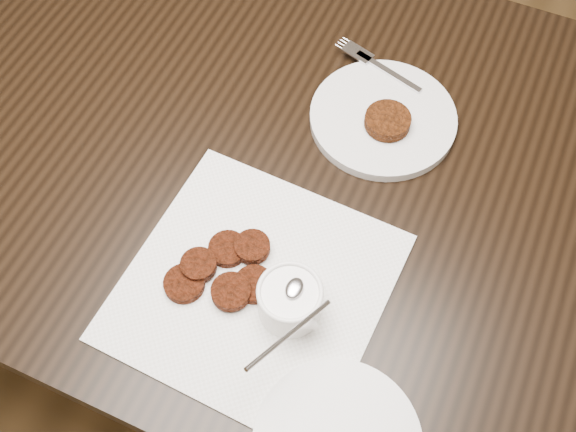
{
  "coord_description": "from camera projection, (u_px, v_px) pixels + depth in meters",
  "views": [
    {
      "loc": [
        0.3,
        -0.4,
        1.59
      ],
      "look_at": [
        0.11,
        0.02,
        0.8
      ],
      "focal_mm": 42.86,
      "sensor_mm": 36.0,
      "label": 1
    }
  ],
  "objects": [
    {
      "name": "napkin",
      "position": [
        255.0,
        286.0,
        0.92
      ],
      "size": [
        0.35,
        0.35,
        0.0
      ],
      "primitive_type": "cube",
      "rotation": [
        0.0,
        0.0,
        -0.04
      ],
      "color": "white",
      "rests_on": "table"
    },
    {
      "name": "plate_with_patty",
      "position": [
        384.0,
        115.0,
        1.05
      ],
      "size": [
        0.28,
        0.28,
        0.03
      ],
      "primitive_type": null,
      "rotation": [
        0.0,
        0.0,
        -0.29
      ],
      "color": "silver",
      "rests_on": "table"
    },
    {
      "name": "floor",
      "position": [
        242.0,
        376.0,
        1.62
      ],
      "size": [
        4.0,
        4.0,
        0.0
      ],
      "primitive_type": "plane",
      "color": "brown",
      "rests_on": "ground"
    },
    {
      "name": "patty_cluster",
      "position": [
        227.0,
        269.0,
        0.92
      ],
      "size": [
        0.22,
        0.22,
        0.02
      ],
      "primitive_type": null,
      "rotation": [
        0.0,
        0.0,
        0.19
      ],
      "color": "#5B1E0C",
      "rests_on": "napkin"
    },
    {
      "name": "table",
      "position": [
        269.0,
        253.0,
        1.37
      ],
      "size": [
        1.4,
        0.9,
        0.75
      ],
      "primitive_type": "cube",
      "color": "black",
      "rests_on": "floor"
    },
    {
      "name": "sauce_ramekin",
      "position": [
        290.0,
        290.0,
        0.85
      ],
      "size": [
        0.14,
        0.14,
        0.12
      ],
      "primitive_type": null,
      "rotation": [
        0.0,
        0.0,
        -0.27
      ],
      "color": "white",
      "rests_on": "napkin"
    }
  ]
}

